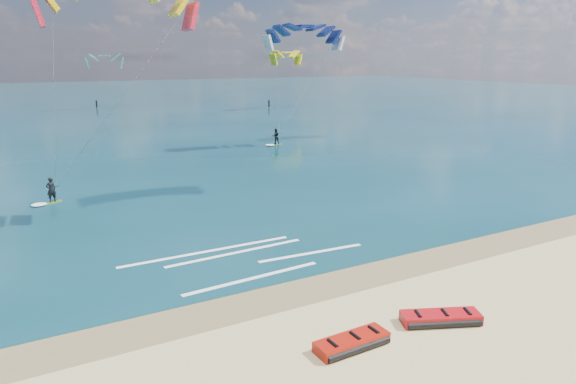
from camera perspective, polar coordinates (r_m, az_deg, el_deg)
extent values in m
plane|color=tan|center=(55.13, -18.75, 4.32)|extent=(320.00, 320.00, 0.00)
cube|color=brown|center=(21.10, 0.42, -11.18)|extent=(320.00, 2.40, 0.01)
cube|color=#0A3137|center=(118.28, -24.52, 8.97)|extent=(320.00, 200.00, 0.04)
cube|color=#9CCC18|center=(36.85, -24.69, -1.03)|extent=(1.30, 0.87, 0.06)
imported|color=black|center=(36.65, -24.83, 0.23)|extent=(0.69, 0.55, 1.66)
cylinder|color=black|center=(36.34, -24.41, 0.56)|extent=(0.48, 0.24, 0.04)
cube|color=#D1DF21|center=(56.01, -1.37, 5.33)|extent=(1.39, 0.72, 0.06)
imported|color=black|center=(55.87, -1.38, 6.20)|extent=(0.95, 0.81, 1.69)
cylinder|color=black|center=(55.71, -0.97, 6.48)|extent=(0.53, 0.17, 0.04)
cube|color=white|center=(25.54, -8.91, -6.52)|extent=(8.68, 0.33, 0.01)
cube|color=white|center=(25.20, -5.80, -6.72)|extent=(7.13, 0.50, 0.01)
cube|color=white|center=(22.38, -3.90, -9.52)|extent=(6.44, 0.59, 0.01)
cube|color=white|center=(25.06, 2.63, -6.77)|extent=(5.53, 0.63, 0.01)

